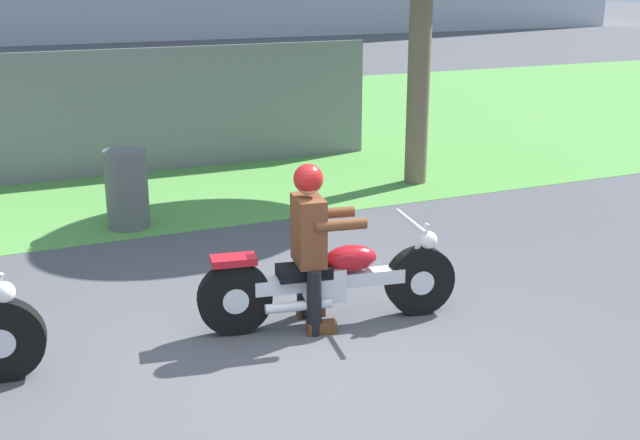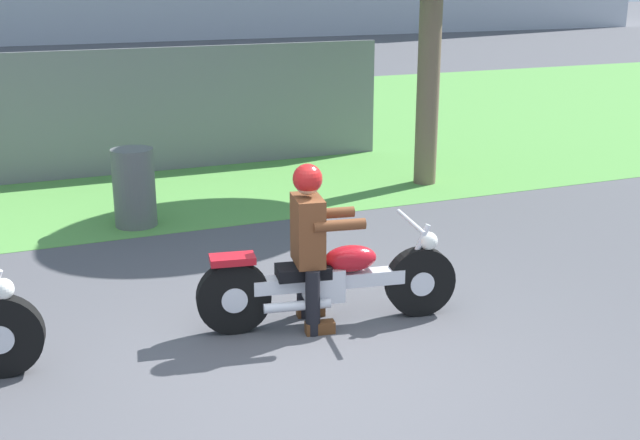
{
  "view_description": "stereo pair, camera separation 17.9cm",
  "coord_description": "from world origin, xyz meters",
  "views": [
    {
      "loc": [
        -2.07,
        -4.81,
        2.82
      ],
      "look_at": [
        0.55,
        1.03,
        0.85
      ],
      "focal_mm": 45.12,
      "sensor_mm": 36.0,
      "label": 1
    },
    {
      "loc": [
        -1.9,
        -4.88,
        2.82
      ],
      "look_at": [
        0.55,
        1.03,
        0.85
      ],
      "focal_mm": 45.12,
      "sensor_mm": 36.0,
      "label": 2
    }
  ],
  "objects": [
    {
      "name": "trash_can",
      "position": [
        -0.45,
        4.19,
        0.45
      ],
      "size": [
        0.48,
        0.48,
        0.91
      ],
      "primitive_type": "cylinder",
      "color": "#595E5B",
      "rests_on": "ground"
    },
    {
      "name": "rider_lead",
      "position": [
        0.39,
        0.85,
        0.8
      ],
      "size": [
        0.6,
        0.52,
        1.38
      ],
      "rotation": [
        0.0,
        0.0,
        -0.17
      ],
      "color": "black",
      "rests_on": "ground"
    },
    {
      "name": "grass_verge",
      "position": [
        0.0,
        9.73,
        0.0
      ],
      "size": [
        60.0,
        12.0,
        0.01
      ],
      "primitive_type": "cube",
      "color": "#549342",
      "rests_on": "ground"
    },
    {
      "name": "fence_segment",
      "position": [
        0.38,
        6.8,
        0.9
      ],
      "size": [
        7.0,
        0.06,
        1.8
      ],
      "primitive_type": "cube",
      "color": "slate",
      "rests_on": "ground"
    },
    {
      "name": "motorcycle_lead",
      "position": [
        0.56,
        0.82,
        0.38
      ],
      "size": [
        2.19,
        0.71,
        0.86
      ],
      "rotation": [
        0.0,
        0.0,
        -0.17
      ],
      "color": "black",
      "rests_on": "ground"
    },
    {
      "name": "ground",
      "position": [
        0.0,
        0.0,
        0.0
      ],
      "size": [
        120.0,
        120.0,
        0.0
      ],
      "primitive_type": "plane",
      "color": "#4C4C51"
    }
  ]
}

